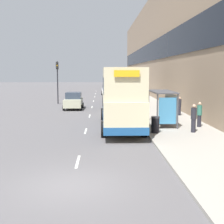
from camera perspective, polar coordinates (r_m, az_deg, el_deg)
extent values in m
plane|color=#5B595B|center=(11.58, -7.40, -13.16)|extent=(220.00, 220.00, 0.00)
cube|color=#A39E93|center=(49.75, 4.29, 2.79)|extent=(5.00, 93.00, 0.14)
cube|color=#9E846B|center=(50.34, 9.01, 11.80)|extent=(3.00, 93.00, 15.99)
cube|color=black|center=(50.02, 7.23, 10.94)|extent=(0.12, 89.28, 2.88)
cube|color=silver|center=(14.37, -6.28, -9.00)|extent=(0.12, 2.00, 0.01)
cube|color=silver|center=(21.49, -4.83, -3.48)|extent=(0.12, 2.00, 0.01)
cube|color=silver|center=(28.71, -4.11, -0.73)|extent=(0.12, 2.00, 0.01)
cube|color=silver|center=(35.97, -3.68, 0.92)|extent=(0.12, 2.00, 0.01)
cube|color=silver|center=(43.25, -3.40, 2.02)|extent=(0.12, 2.00, 0.01)
cube|color=silver|center=(50.55, -3.20, 2.80)|extent=(0.12, 2.00, 0.01)
cube|color=silver|center=(57.85, -3.04, 3.38)|extent=(0.12, 2.00, 0.01)
cube|color=silver|center=(65.16, -2.93, 3.83)|extent=(0.12, 2.00, 0.01)
cube|color=#4C4C51|center=(23.43, 9.17, 3.70)|extent=(1.60, 4.20, 0.08)
cylinder|color=#4C4C51|center=(21.46, 8.30, 0.06)|extent=(0.10, 0.10, 2.40)
cylinder|color=#4C4C51|center=(25.38, 6.70, 1.21)|extent=(0.10, 0.10, 2.40)
cylinder|color=#4C4C51|center=(21.75, 11.93, 0.07)|extent=(0.10, 0.10, 2.40)
cylinder|color=#4C4C51|center=(25.63, 9.79, 1.21)|extent=(0.10, 0.10, 2.40)
cube|color=#99A8B2|center=(23.66, 10.71, 0.98)|extent=(0.04, 3.68, 1.92)
cube|color=#3F8CBF|center=(21.65, 10.09, 0.21)|extent=(1.19, 0.10, 1.82)
cube|color=maroon|center=(23.69, 9.65, -1.11)|extent=(0.36, 2.80, 0.08)
cube|color=beige|center=(22.54, 1.59, 0.70)|extent=(2.55, 10.56, 1.85)
cube|color=beige|center=(22.40, 1.60, 5.53)|extent=(2.50, 10.25, 1.95)
cube|color=#1E518C|center=(22.63, 1.58, -1.06)|extent=(2.58, 10.62, 0.45)
cube|color=#2D3847|center=(22.50, 1.59, 1.64)|extent=(2.58, 9.93, 0.81)
cube|color=#2D3847|center=(22.40, 1.60, 5.28)|extent=(2.55, 9.93, 0.94)
cube|color=yellow|center=(17.14, 2.71, 7.04)|extent=(1.40, 0.08, 0.36)
cylinder|color=black|center=(26.18, -1.69, -0.41)|extent=(0.30, 1.00, 1.00)
cylinder|color=black|center=(26.31, 3.87, -0.38)|extent=(0.30, 1.00, 1.00)
cylinder|color=black|center=(19.40, -1.59, -3.16)|extent=(0.30, 1.00, 1.00)
cylinder|color=black|center=(19.58, 5.90, -3.10)|extent=(0.30, 1.00, 1.00)
cube|color=beige|center=(37.70, 0.38, 3.40)|extent=(2.55, 10.31, 1.85)
cube|color=beige|center=(37.61, 0.38, 6.29)|extent=(2.50, 10.00, 1.95)
cube|color=#1E518C|center=(37.75, 0.38, 2.34)|extent=(2.58, 10.36, 0.45)
cube|color=#2D3847|center=(37.67, 0.38, 3.96)|extent=(2.58, 9.69, 0.81)
cube|color=#2D3847|center=(37.61, 0.38, 6.14)|extent=(2.55, 9.69, 0.94)
cube|color=yellow|center=(32.48, 0.76, 7.21)|extent=(1.40, 0.08, 0.36)
cylinder|color=black|center=(41.23, -1.59, 2.45)|extent=(0.30, 1.00, 1.00)
cylinder|color=black|center=(41.33, 1.95, 2.46)|extent=(0.30, 1.00, 1.00)
cylinder|color=black|center=(34.56, -1.52, 1.50)|extent=(0.30, 1.00, 1.00)
cylinder|color=black|center=(34.68, 2.70, 1.51)|extent=(0.30, 1.00, 1.00)
cube|color=silver|center=(55.73, -0.94, 3.93)|extent=(1.81, 4.58, 0.76)
cube|color=#2D3847|center=(55.47, -0.94, 4.63)|extent=(1.59, 2.20, 0.62)
cylinder|color=black|center=(57.17, -1.87, 3.63)|extent=(0.20, 0.60, 0.60)
cylinder|color=black|center=(57.20, -0.06, 3.64)|extent=(0.20, 0.60, 0.60)
cylinder|color=black|center=(54.33, -1.87, 3.43)|extent=(0.20, 0.60, 0.60)
cylinder|color=black|center=(54.36, 0.04, 3.44)|extent=(0.20, 0.60, 0.60)
cube|color=#B7B799|center=(34.12, -7.06, 1.73)|extent=(1.84, 3.97, 0.84)
cube|color=#2D3847|center=(34.25, -7.05, 3.03)|extent=(1.62, 1.90, 0.68)
cylinder|color=black|center=(32.87, -5.64, 0.81)|extent=(0.20, 0.60, 0.60)
cylinder|color=black|center=(33.04, -8.82, 0.79)|extent=(0.20, 0.60, 0.60)
cylinder|color=black|center=(35.32, -5.39, 1.27)|extent=(0.20, 0.60, 0.60)
cylinder|color=black|center=(35.47, -8.35, 1.25)|extent=(0.20, 0.60, 0.60)
cylinder|color=#23232D|center=(20.90, 14.66, -2.43)|extent=(0.30, 0.30, 0.87)
cylinder|color=#26262D|center=(20.78, 14.73, -0.26)|extent=(0.36, 0.36, 0.73)
sphere|color=tan|center=(20.72, 14.77, 1.06)|extent=(0.24, 0.24, 0.24)
cylinder|color=#23232D|center=(28.73, 12.21, 0.20)|extent=(0.27, 0.27, 0.79)
cylinder|color=#26262D|center=(28.65, 12.25, 1.63)|extent=(0.33, 0.33, 0.66)
sphere|color=tan|center=(28.61, 12.27, 2.50)|extent=(0.21, 0.21, 0.21)
cylinder|color=#23232D|center=(23.07, 15.65, -1.59)|extent=(0.29, 0.29, 0.84)
cylinder|color=#337260|center=(22.96, 15.72, 0.30)|extent=(0.35, 0.35, 0.70)
sphere|color=tan|center=(22.91, 15.76, 1.45)|extent=(0.23, 0.23, 0.23)
cylinder|color=black|center=(20.26, 7.92, -2.44)|extent=(0.52, 0.52, 0.95)
cylinder|color=#2D2D33|center=(20.17, 7.95, -0.97)|extent=(0.55, 0.55, 0.10)
cylinder|color=black|center=(39.86, -9.92, 5.30)|extent=(0.14, 0.14, 5.34)
cube|color=black|center=(39.79, -10.00, 8.34)|extent=(0.30, 0.24, 0.90)
sphere|color=#2D2D2D|center=(39.68, -10.03, 8.73)|extent=(0.16, 0.16, 0.16)
sphere|color=#F2A519|center=(39.67, -10.02, 8.35)|extent=(0.16, 0.16, 0.16)
sphere|color=#2D2D2D|center=(39.67, -10.01, 7.96)|extent=(0.16, 0.16, 0.16)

